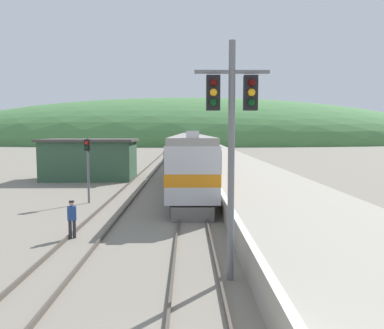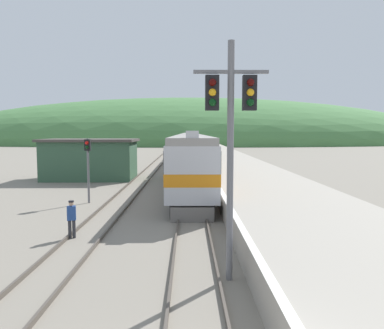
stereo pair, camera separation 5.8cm
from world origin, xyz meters
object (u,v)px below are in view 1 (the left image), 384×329
object	(u,v)px
carriage_second	(189,149)
track_worker	(72,217)
carriage_third	(189,144)
express_train_lead_car	(191,161)
signal_post_siding	(88,157)
carriage_fourth	(188,141)
signal_mast_main	(232,126)

from	to	relation	value
carriage_second	track_worker	world-z (taller)	carriage_second
carriage_second	track_worker	distance (m)	33.80
carriage_second	carriage_third	world-z (taller)	same
carriage_second	carriage_third	distance (m)	21.02
carriage_second	express_train_lead_car	bearing A→B (deg)	-90.00
express_train_lead_car	signal_post_siding	bearing A→B (deg)	-145.98
carriage_fourth	signal_mast_main	bearing A→B (deg)	-89.25
carriage_second	track_worker	xyz separation A→B (m)	(-5.14, -33.38, -1.38)
express_train_lead_car	signal_mast_main	xyz separation A→B (m)	(1.05, -16.84, 2.38)
signal_mast_main	track_worker	xyz separation A→B (m)	(-6.20, 4.54, -3.78)
carriage_second	signal_mast_main	distance (m)	38.01
carriage_third	carriage_fourth	size ratio (longest dim) A/B	1.00
express_train_lead_car	signal_mast_main	distance (m)	17.04
express_train_lead_car	carriage_third	world-z (taller)	express_train_lead_car
express_train_lead_car	carriage_third	size ratio (longest dim) A/B	0.98
signal_post_siding	carriage_third	bearing A→B (deg)	82.02
carriage_second	carriage_third	size ratio (longest dim) A/B	1.00
carriage_fourth	signal_post_siding	distance (m)	67.84
express_train_lead_car	signal_post_siding	distance (m)	7.89
carriage_third	carriage_fourth	distance (m)	21.02
signal_post_siding	express_train_lead_car	bearing A→B (deg)	34.02
express_train_lead_car	carriage_third	distance (m)	42.10
express_train_lead_car	carriage_fourth	distance (m)	63.12
express_train_lead_car	carriage_fourth	size ratio (longest dim) A/B	0.98
signal_mast_main	track_worker	world-z (taller)	signal_mast_main
signal_mast_main	carriage_second	bearing A→B (deg)	91.59
signal_mast_main	track_worker	size ratio (longest dim) A/B	4.44
carriage_second	signal_mast_main	world-z (taller)	signal_mast_main
signal_mast_main	signal_post_siding	world-z (taller)	signal_mast_main
carriage_third	track_worker	world-z (taller)	carriage_third
carriage_second	carriage_fourth	xyz separation A→B (m)	(0.00, 42.04, 0.00)
express_train_lead_car	carriage_third	xyz separation A→B (m)	(0.00, 42.10, -0.01)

